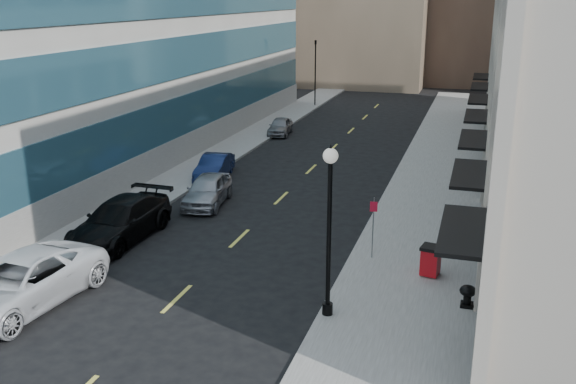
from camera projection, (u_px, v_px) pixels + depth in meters
The scene contains 13 objects.
sidewalk_right at pixel (429, 210), 31.00m from camera, with size 5.00×80.00×0.15m, color gray.
sidewalk_left at pixel (167, 186), 34.89m from camera, with size 3.00×80.00×0.15m, color gray.
road_centerline at pixel (262, 216), 30.36m from camera, with size 0.15×68.20×0.01m.
traffic_signal at pixel (316, 44), 58.56m from camera, with size 0.66×0.66×6.98m.
car_white_van at pixel (20, 282), 21.36m from camera, with size 2.89×6.27×1.74m, color white.
car_black_pickup at pixel (120, 221), 27.27m from camera, with size 2.40×5.89×1.71m, color black.
car_silver_sedan at pixel (207, 190), 31.89m from camera, with size 1.78×4.42×1.51m, color #9A9DA3.
car_blue_sedan at pixel (214, 167), 36.56m from camera, with size 1.41×4.05×1.34m, color #15224F.
car_grey_sedan at pixel (280, 126), 47.97m from camera, with size 1.50×3.72×1.27m, color gray.
trash_bin at pixel (431, 260), 23.45m from camera, with size 0.82×0.86×1.15m.
lamppost at pixel (329, 218), 19.79m from camera, with size 0.47×0.47×5.64m.
sign_post at pixel (373, 219), 24.77m from camera, with size 0.29×0.08×2.47m.
urn_planter at pixel (468, 294), 21.13m from camera, with size 0.55×0.55×0.76m.
Camera 1 is at (9.51, -10.09, 10.04)m, focal length 40.00 mm.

